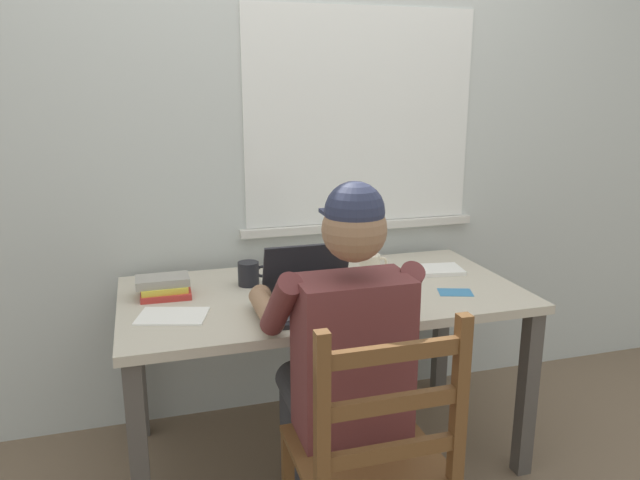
{
  "coord_description": "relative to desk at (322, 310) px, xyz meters",
  "views": [
    {
      "loc": [
        -0.66,
        -2.18,
        1.52
      ],
      "look_at": [
        -0.02,
        -0.05,
        0.94
      ],
      "focal_mm": 34.19,
      "sensor_mm": 36.0,
      "label": 1
    }
  ],
  "objects": [
    {
      "name": "paper_pile_back_corner",
      "position": [
        -0.59,
        -0.12,
        0.09
      ],
      "size": [
        0.27,
        0.23,
        0.01
      ],
      "primitive_type": "cube",
      "rotation": [
        0.0,
        0.0,
        -0.29
      ],
      "color": "white",
      "rests_on": "desk"
    },
    {
      "name": "book_stack_main",
      "position": [
        -0.6,
        0.11,
        0.12
      ],
      "size": [
        0.21,
        0.15,
        0.08
      ],
      "color": "#BC332D",
      "rests_on": "desk"
    },
    {
      "name": "desk",
      "position": [
        0.0,
        0.0,
        0.0
      ],
      "size": [
        1.56,
        0.81,
        0.72
      ],
      "color": "#BCB29E",
      "rests_on": "ground"
    },
    {
      "name": "seated_person",
      "position": [
        -0.08,
        -0.48,
        0.05
      ],
      "size": [
        0.5,
        0.6,
        1.25
      ],
      "color": "brown",
      "rests_on": "ground"
    },
    {
      "name": "computer_mouse",
      "position": [
        0.15,
        -0.21,
        0.1
      ],
      "size": [
        0.06,
        0.1,
        0.03
      ],
      "primitive_type": "ellipsoid",
      "color": "#232328",
      "rests_on": "desk"
    },
    {
      "name": "coffee_mug_white",
      "position": [
        0.11,
        -0.04,
        0.13
      ],
      "size": [
        0.12,
        0.08,
        0.09
      ],
      "color": "silver",
      "rests_on": "desk"
    },
    {
      "name": "landscape_photo_print",
      "position": [
        0.49,
        -0.17,
        0.08
      ],
      "size": [
        0.15,
        0.13,
        0.0
      ],
      "primitive_type": "cube",
      "rotation": [
        0.0,
        0.0,
        -0.33
      ],
      "color": "teal",
      "rests_on": "desk"
    },
    {
      "name": "laptop",
      "position": [
        -0.09,
        -0.17,
        0.14
      ],
      "size": [
        0.33,
        0.31,
        0.22
      ],
      "color": "#232328",
      "rests_on": "desk"
    },
    {
      "name": "coffee_mug_spare",
      "position": [
        0.26,
        0.14,
        0.13
      ],
      "size": [
        0.12,
        0.09,
        0.09
      ],
      "color": "beige",
      "rests_on": "desk"
    },
    {
      "name": "paper_pile_near_laptop",
      "position": [
        0.56,
        0.09,
        0.09
      ],
      "size": [
        0.21,
        0.18,
        0.02
      ],
      "primitive_type": "cube",
      "rotation": [
        0.0,
        0.0,
        -0.15
      ],
      "color": "white",
      "rests_on": "desk"
    },
    {
      "name": "coffee_mug_dark",
      "position": [
        -0.26,
        0.15,
        0.13
      ],
      "size": [
        0.12,
        0.09,
        0.1
      ],
      "color": "black",
      "rests_on": "desk"
    },
    {
      "name": "ground_plane",
      "position": [
        0.0,
        0.0,
        -0.64
      ],
      "size": [
        8.0,
        8.0,
        0.0
      ],
      "primitive_type": "plane",
      "color": "brown"
    },
    {
      "name": "wooden_chair",
      "position": [
        -0.08,
        -0.76,
        -0.17
      ],
      "size": [
        0.42,
        0.42,
        0.95
      ],
      "color": "brown",
      "rests_on": "ground"
    },
    {
      "name": "back_wall",
      "position": [
        0.01,
        0.49,
        0.66
      ],
      "size": [
        6.0,
        0.08,
        2.6
      ],
      "color": "beige",
      "rests_on": "ground"
    }
  ]
}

